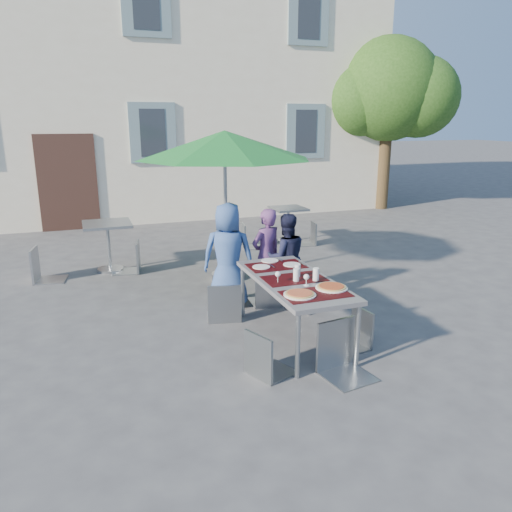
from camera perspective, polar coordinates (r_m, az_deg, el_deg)
name	(u,v)px	position (r m, az deg, el deg)	size (l,w,h in m)	color
ground	(264,350)	(5.74, 0.90, -10.72)	(90.00, 90.00, 0.00)	#404042
building	(127,37)	(16.58, -14.52, 23.04)	(13.60, 8.20, 11.10)	beige
tree	(389,91)	(14.94, 14.99, 17.72)	(3.60, 3.00, 4.70)	#44331D
dining_table	(294,283)	(5.78, 4.37, -3.12)	(0.80, 1.85, 0.76)	#434247
pizza_near_left	(300,294)	(5.22, 5.02, -4.35)	(0.34, 0.34, 0.03)	white
pizza_near_right	(331,287)	(5.47, 8.62, -3.53)	(0.35, 0.35, 0.03)	white
glassware	(301,274)	(5.68, 5.16, -2.05)	(0.50, 0.38, 0.15)	silver
place_settings	(275,264)	(6.29, 2.14, -0.90)	(0.66, 0.48, 0.01)	white
child_0	(228,255)	(6.82, -3.19, 0.08)	(0.71, 0.46, 1.45)	#34528F
child_1	(266,256)	(7.02, 1.18, 0.05)	(0.49, 0.32, 1.34)	#5F356D
child_2	(286,258)	(7.06, 3.40, -0.19)	(0.61, 0.35, 1.27)	#161932
chair_0	(224,279)	(6.35, -3.71, -2.63)	(0.51, 0.51, 0.96)	gray
chair_1	(269,263)	(6.84, 1.54, -0.80)	(0.49, 0.50, 1.05)	#8E9299
chair_2	(313,276)	(6.75, 6.55, -2.30)	(0.49, 0.50, 0.84)	#93979E
chair_3	(265,328)	(5.00, 1.08, -8.17)	(0.53, 0.52, 0.91)	gray
chair_4	(357,307)	(5.76, 11.48, -5.71)	(0.42, 0.42, 0.84)	gray
chair_5	(343,317)	(5.09, 9.96, -6.91)	(0.53, 0.53, 1.04)	gray
patio_umbrella	(225,146)	(7.79, -3.61, 12.44)	(2.74, 2.74, 2.36)	#ADB1B5
cafe_table_0	(108,236)	(8.81, -16.57, 2.20)	(0.78, 0.78, 0.84)	#ADB1B5
bg_chair_l_0	(40,244)	(8.61, -23.48, 1.29)	(0.54, 0.53, 1.04)	#93979E
bg_chair_r_0	(131,238)	(8.65, -14.13, 1.97)	(0.52, 0.52, 0.99)	gray
cafe_table_1	(288,219)	(10.52, 3.70, 4.27)	(0.68, 0.68, 0.73)	#ADB1B5
bg_chair_l_1	(248,221)	(10.01, -0.89, 4.02)	(0.48, 0.47, 0.94)	#91999C
bg_chair_r_1	(310,220)	(10.34, 6.15, 4.07)	(0.45, 0.45, 0.87)	gray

